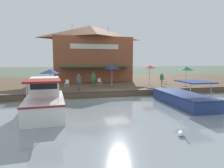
{
  "coord_description": "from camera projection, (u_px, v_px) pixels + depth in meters",
  "views": [
    {
      "loc": [
        19.07,
        -5.34,
        3.7
      ],
      "look_at": [
        -1.0,
        -0.25,
        1.3
      ],
      "focal_mm": 32.0,
      "sensor_mm": 36.0,
      "label": 1
    }
  ],
  "objects": [
    {
      "name": "quay_edge_fender",
      "position": [
        117.0,
        91.0,
        20.11
      ],
      "size": [
        0.2,
        50.4,
        0.1
      ],
      "primitive_type": "cube",
      "color": "#2D2D33",
      "rests_on": "quay_deck"
    },
    {
      "name": "patio_umbrella_far_corner",
      "position": [
        186.0,
        69.0,
        24.32
      ],
      "size": [
        1.81,
        1.81,
        2.44
      ],
      "color": "#B7B7B7",
      "rests_on": "quay_deck"
    },
    {
      "name": "quay_deck",
      "position": [
        98.0,
        83.0,
        30.65
      ],
      "size": [
        22.0,
        56.0,
        0.6
      ],
      "primitive_type": "cube",
      "color": "brown",
      "rests_on": "ground"
    },
    {
      "name": "cafe_chair_mid_patio",
      "position": [
        164.0,
        80.0,
        27.24
      ],
      "size": [
        0.47,
        0.47,
        0.85
      ],
      "color": "white",
      "rests_on": "quay_deck"
    },
    {
      "name": "waterfront_restaurant",
      "position": [
        91.0,
        53.0,
        32.64
      ],
      "size": [
        10.25,
        12.22,
        8.77
      ],
      "color": "brown",
      "rests_on": "quay_deck"
    },
    {
      "name": "cafe_chair_beside_entrance",
      "position": [
        100.0,
        81.0,
        25.96
      ],
      "size": [
        0.57,
        0.57,
        0.85
      ],
      "color": "white",
      "rests_on": "quay_deck"
    },
    {
      "name": "motorboat_distant_upstream",
      "position": [
        178.0,
        97.0,
        17.28
      ],
      "size": [
        7.95,
        2.7,
        2.12
      ],
      "color": "navy",
      "rests_on": "river_water"
    },
    {
      "name": "tree_upstream_bank",
      "position": [
        87.0,
        50.0,
        35.32
      ],
      "size": [
        4.81,
        4.58,
        7.51
      ],
      "color": "brown",
      "rests_on": "quay_deck"
    },
    {
      "name": "person_mid_patio",
      "position": [
        93.0,
        77.0,
        23.85
      ],
      "size": [
        0.51,
        0.51,
        1.81
      ],
      "color": "#337547",
      "rests_on": "quay_deck"
    },
    {
      "name": "ground_plane",
      "position": [
        117.0,
        98.0,
        20.09
      ],
      "size": [
        220.0,
        220.0,
        0.0
      ],
      "primitive_type": "plane",
      "color": "#4C5B47"
    },
    {
      "name": "person_at_quay_edge",
      "position": [
        162.0,
        78.0,
        24.83
      ],
      "size": [
        0.45,
        0.45,
        1.6
      ],
      "color": "orange",
      "rests_on": "quay_deck"
    },
    {
      "name": "patio_umbrella_near_quay_edge",
      "position": [
        112.0,
        67.0,
        23.59
      ],
      "size": [
        1.84,
        1.84,
        2.56
      ],
      "color": "#B7B7B7",
      "rests_on": "quay_deck"
    },
    {
      "name": "motorboat_outer_channel",
      "position": [
        45.0,
        100.0,
        13.98
      ],
      "size": [
        6.55,
        2.63,
        2.5
      ],
      "color": "white",
      "rests_on": "river_water"
    },
    {
      "name": "patio_umbrella_by_entrance",
      "position": [
        51.0,
        71.0,
        20.42
      ],
      "size": [
        2.18,
        2.18,
        2.3
      ],
      "color": "#B7B7B7",
      "rests_on": "quay_deck"
    },
    {
      "name": "patio_umbrella_back_row",
      "position": [
        150.0,
        67.0,
        25.67
      ],
      "size": [
        1.74,
        1.74,
        2.56
      ],
      "color": "#B7B7B7",
      "rests_on": "quay_deck"
    },
    {
      "name": "person_near_entrance",
      "position": [
        79.0,
        81.0,
        20.52
      ],
      "size": [
        0.49,
        0.49,
        1.74
      ],
      "color": "#4C4C56",
      "rests_on": "quay_deck"
    },
    {
      "name": "cafe_chair_facing_river",
      "position": [
        67.0,
        83.0,
        24.06
      ],
      "size": [
        0.58,
        0.58,
        0.85
      ],
      "color": "white",
      "rests_on": "quay_deck"
    },
    {
      "name": "swan",
      "position": [
        181.0,
        133.0,
        9.69
      ],
      "size": [
        0.61,
        0.57,
        0.69
      ],
      "color": "white",
      "rests_on": "river_water"
    }
  ]
}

